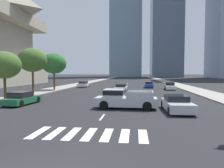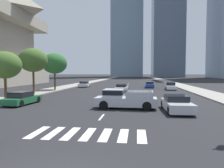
# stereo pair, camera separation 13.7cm
# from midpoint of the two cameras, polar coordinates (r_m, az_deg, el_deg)

# --- Properties ---
(sidewalk_east) EXTENTS (4.00, 260.00, 0.15)m
(sidewalk_east) POSITION_cam_midpoint_polar(r_m,az_deg,el_deg) (36.86, 22.95, -1.82)
(sidewalk_east) COLOR gray
(sidewalk_east) RESTS_ON ground
(sidewalk_west) EXTENTS (4.00, 260.00, 0.15)m
(sidewalk_west) POSITION_cam_midpoint_polar(r_m,az_deg,el_deg) (38.48, -16.60, -1.50)
(sidewalk_west) COLOR gray
(sidewalk_west) RESTS_ON ground
(crosswalk_near) EXTENTS (5.85, 2.24, 0.01)m
(crosswalk_near) POSITION_cam_midpoint_polar(r_m,az_deg,el_deg) (10.74, -6.71, -13.67)
(crosswalk_near) COLOR silver
(crosswalk_near) RESTS_ON ground
(lane_divider_center) EXTENTS (0.14, 50.00, 0.01)m
(lane_divider_center) POSITION_cam_midpoint_polar(r_m,az_deg,el_deg) (38.21, 3.01, -1.52)
(lane_divider_center) COLOR silver
(lane_divider_center) RESTS_ON ground
(pickup_truck) EXTENTS (5.35, 2.10, 1.67)m
(pickup_truck) POSITION_cam_midpoint_polar(r_m,az_deg,el_deg) (17.94, 2.88, -4.21)
(pickup_truck) COLOR #B7BABF
(pickup_truck) RESTS_ON ground
(sedan_white_0) EXTENTS (2.09, 4.86, 1.32)m
(sedan_white_0) POSITION_cam_midpoint_polar(r_m,az_deg,el_deg) (39.34, 15.71, -0.62)
(sedan_white_0) COLOR silver
(sedan_white_0) RESTS_ON ground
(sedan_blue_1) EXTENTS (1.98, 4.56, 1.25)m
(sedan_blue_1) POSITION_cam_midpoint_polar(r_m,az_deg,el_deg) (43.50, 10.16, -0.23)
(sedan_blue_1) COLOR navy
(sedan_blue_1) RESTS_ON ground
(sedan_white_2) EXTENTS (2.06, 4.60, 1.19)m
(sedan_white_2) POSITION_cam_midpoint_polar(r_m,az_deg,el_deg) (34.60, 2.48, -1.09)
(sedan_white_2) COLOR silver
(sedan_white_2) RESTS_ON ground
(sedan_silver_3) EXTENTS (2.05, 4.65, 1.28)m
(sedan_silver_3) POSITION_cam_midpoint_polar(r_m,az_deg,el_deg) (17.41, 17.35, -5.29)
(sedan_silver_3) COLOR #B7BABF
(sedan_silver_3) RESTS_ON ground
(sedan_white_4) EXTENTS (1.84, 4.26, 1.27)m
(sedan_white_4) POSITION_cam_midpoint_polar(r_m,az_deg,el_deg) (44.93, -8.01, -0.10)
(sedan_white_4) COLOR silver
(sedan_white_4) RESTS_ON ground
(sedan_green_5) EXTENTS (2.09, 4.36, 1.27)m
(sedan_green_5) POSITION_cam_midpoint_polar(r_m,az_deg,el_deg) (21.94, -24.04, -3.73)
(sedan_green_5) COLOR #1E6038
(sedan_green_5) RESTS_ON ground
(street_tree_nearest) EXTENTS (3.52, 3.52, 5.31)m
(street_tree_nearest) POSITION_cam_midpoint_polar(r_m,az_deg,el_deg) (25.37, -27.94, 4.68)
(street_tree_nearest) COLOR #4C3823
(street_tree_nearest) RESTS_ON sidewalk_west
(street_tree_second) EXTENTS (3.92, 3.92, 6.40)m
(street_tree_second) POSITION_cam_midpoint_polar(r_m,az_deg,el_deg) (30.71, -21.39, 6.21)
(street_tree_second) COLOR #4C3823
(street_tree_second) RESTS_ON sidewalk_west
(street_tree_third) EXTENTS (4.30, 4.30, 6.43)m
(street_tree_third) POSITION_cam_midpoint_polar(r_m,az_deg,el_deg) (37.49, -15.97, 5.53)
(street_tree_third) COLOR #4C3823
(street_tree_third) RESTS_ON sidewalk_west
(office_tower_center_skyline) EXTENTS (20.55, 26.24, 97.85)m
(office_tower_center_skyline) POSITION_cam_midpoint_polar(r_m,az_deg,el_deg) (159.39, 14.81, 19.55)
(office_tower_center_skyline) COLOR slate
(office_tower_center_skyline) RESTS_ON ground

